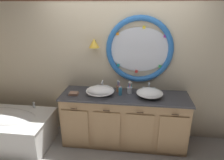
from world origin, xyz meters
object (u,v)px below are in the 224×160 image
object	(u,v)px
toothbrush_holder_right	(130,90)
sink_basin_left	(100,91)
bathtub	(0,127)
toothbrush_holder_left	(118,88)
sink_basin_right	(150,93)
folded_hand_towel	(74,94)
soap_dispenser	(120,91)

from	to	relation	value
toothbrush_holder_right	sink_basin_left	bearing A→B (deg)	-165.99
bathtub	sink_basin_left	xyz separation A→B (m)	(1.65, 0.29, 0.62)
toothbrush_holder_left	toothbrush_holder_right	world-z (taller)	toothbrush_holder_left
bathtub	sink_basin_right	size ratio (longest dim) A/B	4.14
sink_basin_right	folded_hand_towel	bearing A→B (deg)	-177.25
sink_basin_left	toothbrush_holder_right	distance (m)	0.48
folded_hand_towel	bathtub	bearing A→B (deg)	-169.41
toothbrush_holder_left	toothbrush_holder_right	xyz separation A→B (m)	(0.19, -0.04, 0.00)
folded_hand_towel	toothbrush_holder_left	bearing A→B (deg)	17.31
bathtub	sink_basin_left	distance (m)	1.78
toothbrush_holder_right	soap_dispenser	bearing A→B (deg)	-147.66
toothbrush_holder_left	soap_dispenser	xyz separation A→B (m)	(0.04, -0.14, 0.01)
bathtub	soap_dispenser	world-z (taller)	soap_dispenser
bathtub	folded_hand_towel	bearing A→B (deg)	10.59
sink_basin_left	folded_hand_towel	xyz separation A→B (m)	(-0.42, -0.06, -0.05)
sink_basin_left	folded_hand_towel	size ratio (longest dim) A/B	3.08
sink_basin_left	sink_basin_right	size ratio (longest dim) A/B	1.11
toothbrush_holder_right	folded_hand_towel	xyz separation A→B (m)	(-0.88, -0.17, -0.04)
bathtub	soap_dispenser	bearing A→B (deg)	8.98
toothbrush_holder_left	soap_dispenser	world-z (taller)	toothbrush_holder_left
sink_basin_right	toothbrush_holder_right	size ratio (longest dim) A/B	2.02
toothbrush_holder_left	sink_basin_right	bearing A→B (deg)	-17.71
sink_basin_right	soap_dispenser	xyz separation A→B (m)	(-0.46, 0.02, -0.00)
toothbrush_holder_right	soap_dispenser	distance (m)	0.17
sink_basin_left	toothbrush_holder_left	xyz separation A→B (m)	(0.27, 0.16, -0.01)
sink_basin_right	bathtub	bearing A→B (deg)	-173.25
soap_dispenser	folded_hand_towel	world-z (taller)	soap_dispenser
sink_basin_right	soap_dispenser	bearing A→B (deg)	177.04
soap_dispenser	bathtub	bearing A→B (deg)	-171.02
soap_dispenser	sink_basin_right	bearing A→B (deg)	-2.96
toothbrush_holder_right	folded_hand_towel	distance (m)	0.90
sink_basin_left	sink_basin_right	distance (m)	0.77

